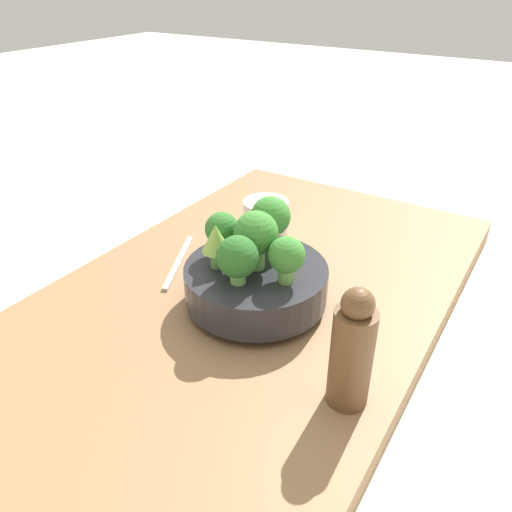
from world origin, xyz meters
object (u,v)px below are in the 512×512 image
pepper_mill (352,351)px  cup (266,221)px  bowl (256,283)px  fork (179,262)px

pepper_mill → cup: bearing=-135.1°
cup → bowl: bearing=27.4°
bowl → cup: 0.22m
bowl → cup: cup is taller
pepper_mill → fork: bearing=-110.1°
pepper_mill → fork: 0.43m
bowl → pepper_mill: (0.11, 0.21, 0.04)m
cup → pepper_mill: pepper_mill is taller
pepper_mill → fork: size_ratio=0.96×
cup → fork: bearing=-28.3°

